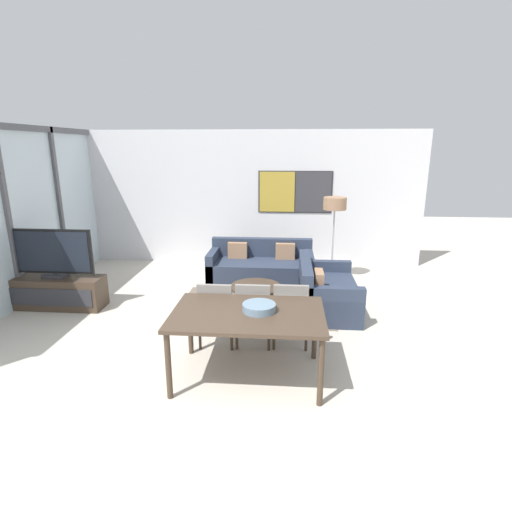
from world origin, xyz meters
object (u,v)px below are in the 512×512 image
television (52,254)px  dining_table (248,318)px  sofa_side (323,293)px  floor_lamp (335,208)px  dining_chair_left (217,308)px  dining_chair_right (291,309)px  coffee_table (256,291)px  dining_chair_centre (254,309)px  fruit_bowl (259,307)px  tv_console (58,292)px  sofa_main (261,268)px

television → dining_table: television is taller
sofa_side → floor_lamp: 1.80m
television → dining_chair_left: 2.94m
dining_chair_right → coffee_table: bearing=113.2°
coffee_table → dining_chair_left: (-0.39, -1.30, 0.24)m
coffee_table → dining_table: bearing=-87.9°
floor_lamp → dining_chair_left: bearing=-122.8°
coffee_table → dining_chair_centre: dining_chair_centre is taller
television → dining_table: 3.63m
coffee_table → dining_table: size_ratio=0.49×
sofa_side → dining_chair_right: size_ratio=1.70×
television → dining_chair_centre: (3.18, -1.02, -0.38)m
dining_chair_right → dining_table: bearing=-121.6°
dining_table → dining_chair_right: bearing=58.4°
fruit_bowl → dining_chair_centre: bearing=99.7°
tv_console → floor_lamp: 4.85m
television → dining_chair_centre: bearing=-17.7°
sofa_main → dining_chair_left: (-0.39, -2.54, 0.23)m
sofa_main → sofa_side: (1.05, -1.27, -0.00)m
tv_console → dining_chair_right: dining_chair_right is taller
floor_lamp → sofa_side: bearing=-101.2°
tv_console → sofa_side: (4.16, 0.24, 0.02)m
floor_lamp → dining_table: bearing=-110.4°
dining_table → fruit_bowl: (0.12, 0.04, 0.12)m
sofa_main → dining_chair_centre: 2.53m
sofa_side → floor_lamp: (0.27, 1.38, 1.12)m
coffee_table → fruit_bowl: bearing=-84.4°
dining_table → dining_chair_centre: (0.00, 0.72, -0.19)m
floor_lamp → tv_console: bearing=-160.0°
dining_table → floor_lamp: size_ratio=1.02×
dining_chair_left → television: bearing=159.1°
dining_table → floor_lamp: 3.64m
sofa_side → dining_chair_right: bearing=157.2°
coffee_table → dining_chair_centre: 1.30m
television → sofa_main: television is taller
coffee_table → dining_chair_left: 1.38m
television → dining_chair_right: size_ratio=1.47×
dining_table → dining_chair_centre: 0.75m
television → dining_chair_centre: television is taller
tv_console → dining_table: size_ratio=0.89×
sofa_main → fruit_bowl: size_ratio=5.35×
sofa_side → dining_table: sofa_side is taller
dining_chair_centre → floor_lamp: (1.25, 2.63, 0.88)m
tv_console → dining_table: bearing=-28.6°
tv_console → dining_chair_left: (2.72, -1.04, 0.25)m
tv_console → sofa_main: 3.45m
floor_lamp → television: bearing=-160.0°
tv_console → coffee_table: tv_console is taller
sofa_main → fruit_bowl: 3.25m
coffee_table → fruit_bowl: size_ratio=2.24×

